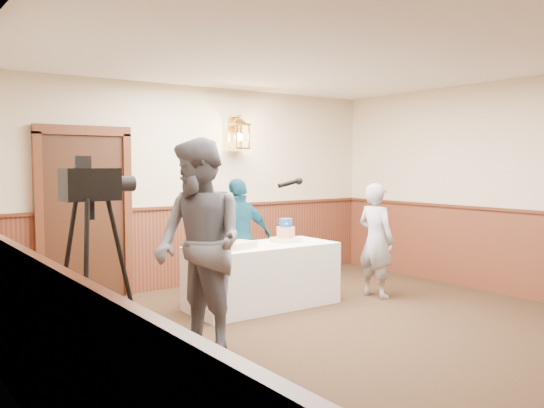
{
  "coord_description": "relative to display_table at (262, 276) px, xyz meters",
  "views": [
    {
      "loc": [
        -3.83,
        -3.74,
        1.72
      ],
      "look_at": [
        0.03,
        1.7,
        1.25
      ],
      "focal_mm": 38.0,
      "sensor_mm": 36.0,
      "label": 1
    }
  ],
  "objects": [
    {
      "name": "sheet_cake_yellow",
      "position": [
        -0.4,
        -0.08,
        0.41
      ],
      "size": [
        0.43,
        0.37,
        0.08
      ],
      "primitive_type": "cube",
      "rotation": [
        0.0,
        0.0,
        0.26
      ],
      "color": "#ECCB8D",
      "rests_on": "display_table"
    },
    {
      "name": "baker",
      "position": [
        1.48,
        -0.43,
        0.36
      ],
      "size": [
        0.4,
        0.57,
        1.47
      ],
      "primitive_type": "imported",
      "rotation": [
        0.0,
        0.0,
        1.67
      ],
      "color": "gray",
      "rests_on": "ground"
    },
    {
      "name": "ground",
      "position": [
        -0.03,
        -1.9,
        -0.38
      ],
      "size": [
        7.0,
        7.0,
        0.0
      ],
      "primitive_type": "plane",
      "color": "black",
      "rests_on": "ground"
    },
    {
      "name": "assistant_p",
      "position": [
        0.0,
        0.52,
        0.39
      ],
      "size": [
        0.93,
        0.45,
        1.54
      ],
      "primitive_type": "imported",
      "rotation": [
        0.0,
        0.0,
        3.06
      ],
      "color": "#104153",
      "rests_on": "ground"
    },
    {
      "name": "room_shell",
      "position": [
        -0.09,
        -1.45,
        1.15
      ],
      "size": [
        6.02,
        7.02,
        2.81
      ],
      "color": "beige",
      "rests_on": "ground"
    },
    {
      "name": "display_table",
      "position": [
        0.0,
        0.0,
        0.0
      ],
      "size": [
        1.8,
        0.8,
        0.75
      ],
      "primitive_type": "cube",
      "color": "white",
      "rests_on": "ground"
    },
    {
      "name": "interviewer",
      "position": [
        -1.41,
        -1.04,
        0.6
      ],
      "size": [
        1.6,
        1.03,
        1.96
      ],
      "rotation": [
        0.0,
        0.0,
        -1.45
      ],
      "color": "#5C5C65",
      "rests_on": "ground"
    },
    {
      "name": "tv_camera_rig",
      "position": [
        -2.47,
        -1.31,
        0.38
      ],
      "size": [
        0.66,
        0.62,
        1.68
      ],
      "rotation": [
        0.0,
        0.0,
        0.05
      ],
      "color": "black",
      "rests_on": "ground"
    },
    {
      "name": "tiered_cake",
      "position": [
        0.36,
        0.02,
        0.49
      ],
      "size": [
        0.29,
        0.29,
        0.29
      ],
      "rotation": [
        0.0,
        0.0,
        -0.02
      ],
      "color": "#F0E7B9",
      "rests_on": "display_table"
    },
    {
      "name": "sheet_cake_green",
      "position": [
        -0.63,
        0.02,
        0.41
      ],
      "size": [
        0.39,
        0.35,
        0.08
      ],
      "primitive_type": "cube",
      "rotation": [
        0.0,
        0.0,
        -0.34
      ],
      "color": "#ADD093",
      "rests_on": "display_table"
    }
  ]
}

